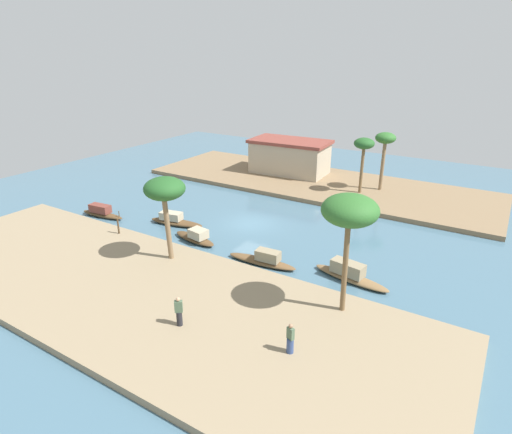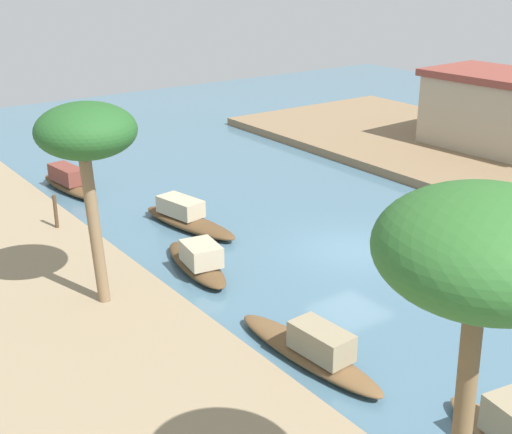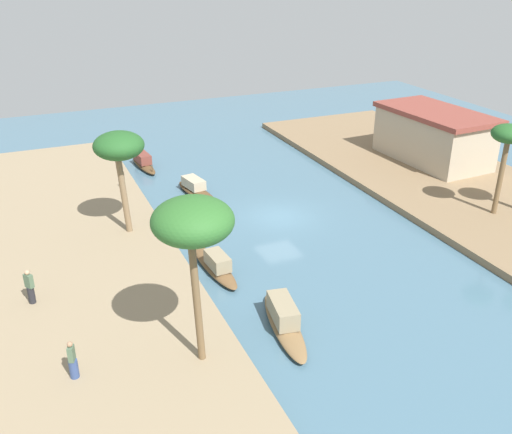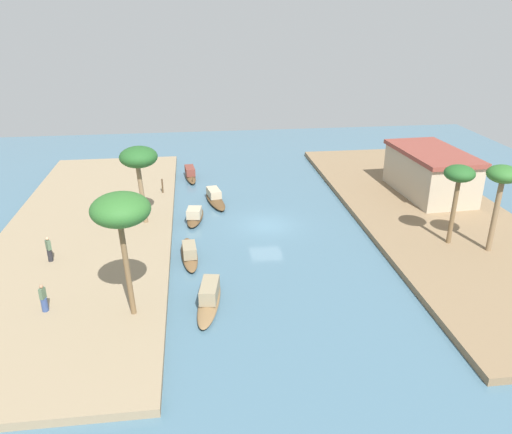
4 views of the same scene
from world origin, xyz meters
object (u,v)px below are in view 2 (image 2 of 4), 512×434
object	(u,v)px
sampan_with_tall_canopy	(312,349)
palm_tree_left_near	(86,135)
sampan_with_red_awning	(69,182)
sampan_near_left_bank	(198,261)
sampan_downstream_large	(187,218)
mooring_post	(56,211)
palm_tree_left_far	(485,256)

from	to	relation	value
sampan_with_tall_canopy	palm_tree_left_near	world-z (taller)	palm_tree_left_near
sampan_with_red_awning	sampan_near_left_bank	xyz separation A→B (m)	(10.71, 0.30, -0.04)
sampan_downstream_large	sampan_with_red_awning	bearing A→B (deg)	-174.03
sampan_near_left_bank	sampan_with_red_awning	bearing A→B (deg)	-169.48
mooring_post	palm_tree_left_near	world-z (taller)	palm_tree_left_near
palm_tree_left_near	sampan_downstream_large	bearing A→B (deg)	129.40
sampan_near_left_bank	palm_tree_left_far	size ratio (longest dim) A/B	0.63
sampan_downstream_large	mooring_post	xyz separation A→B (m)	(-1.85, -4.53, 0.68)
sampan_downstream_large	sampan_with_tall_canopy	bearing A→B (deg)	-23.11
sampan_downstream_large	sampan_with_tall_canopy	world-z (taller)	sampan_with_tall_canopy
palm_tree_left_near	palm_tree_left_far	xyz separation A→B (m)	(12.64, 0.28, 0.91)
sampan_near_left_bank	palm_tree_left_near	distance (m)	6.45
sampan_near_left_bank	palm_tree_left_far	xyz separation A→B (m)	(13.51, -3.60, 5.99)
mooring_post	palm_tree_left_far	distance (m)	19.89
sampan_downstream_large	palm_tree_left_far	world-z (taller)	palm_tree_left_far
mooring_post	palm_tree_left_near	size ratio (longest dim) A/B	0.22
sampan_downstream_large	palm_tree_left_far	distance (m)	19.08
sampan_near_left_bank	palm_tree_left_far	bearing A→B (deg)	-6.01
sampan_near_left_bank	palm_tree_left_near	xyz separation A→B (m)	(0.87, -3.88, 5.08)
sampan_with_tall_canopy	sampan_near_left_bank	size ratio (longest dim) A/B	1.22
sampan_downstream_large	palm_tree_left_near	bearing A→B (deg)	-61.34
sampan_with_red_awning	palm_tree_left_far	distance (m)	25.16
sampan_with_red_awning	palm_tree_left_near	size ratio (longest dim) A/B	0.78
sampan_with_tall_canopy	mooring_post	bearing A→B (deg)	-173.24
sampan_near_left_bank	palm_tree_left_near	size ratio (longest dim) A/B	0.73
sampan_with_red_awning	sampan_near_left_bank	distance (m)	10.72
sampan_with_red_awning	palm_tree_left_near	distance (m)	13.13
sampan_near_left_bank	palm_tree_left_far	distance (m)	15.21
sampan_with_red_awning	palm_tree_left_far	size ratio (longest dim) A/B	0.67
sampan_downstream_large	sampan_near_left_bank	size ratio (longest dim) A/B	1.18
sampan_near_left_bank	sampan_downstream_large	bearing A→B (deg)	163.73
sampan_near_left_bank	sampan_with_tall_canopy	bearing A→B (deg)	4.70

